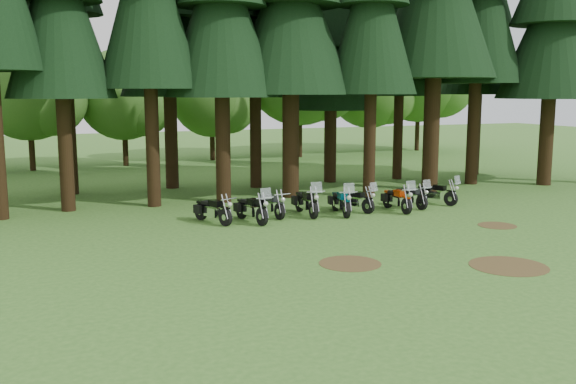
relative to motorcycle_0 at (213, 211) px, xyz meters
name	(u,v)px	position (x,y,z in m)	size (l,w,h in m)	color
ground	(401,239)	(4.99, -5.09, -0.45)	(120.00, 120.00, 0.00)	#396B25
pine_back_4	(331,26)	(9.03, 8.16, 7.80)	(4.94, 4.94, 13.78)	#301F10
pine_back_5	(402,0)	(13.07, 7.77, 9.32)	(3.94, 3.94, 16.33)	#301F10
pine_back_6	(481,2)	(18.35, 7.70, 9.48)	(4.59, 4.59, 16.58)	#301F10
decid_2	(34,90)	(-5.44, 19.69, 4.50)	(6.72, 6.53, 8.40)	#301F10
decid_3	(128,97)	(0.28, 20.04, 4.06)	(6.12, 5.95, 7.65)	#301F10
decid_4	(216,98)	(6.57, 21.24, 3.92)	(5.93, 5.76, 7.41)	#301F10
decid_5	(306,73)	(13.29, 20.63, 5.78)	(8.45, 8.21, 10.56)	#301F10
decid_6	(374,87)	(19.85, 21.92, 4.75)	(7.06, 6.86, 8.82)	#301F10
decid_7	(425,75)	(24.45, 21.74, 5.77)	(8.44, 8.20, 10.55)	#301F10
dirt_patch_0	(350,263)	(1.99, -7.09, -0.45)	(1.80, 1.80, 0.01)	#4C3D1E
dirt_patch_1	(497,226)	(9.49, -4.59, -0.45)	(1.40, 1.40, 0.01)	#4C3D1E
dirt_patch_2	(508,266)	(5.99, -9.09, -0.45)	(2.20, 2.20, 0.01)	#4C3D1E
motorcycle_0	(213,211)	(0.00, 0.00, 0.00)	(0.89, 2.09, 0.89)	black
motorcycle_1	(252,210)	(1.39, -0.43, 0.03)	(0.66, 2.30, 1.44)	black
motorcycle_2	(270,205)	(2.46, 0.34, -0.01)	(0.40, 2.14, 0.87)	black
motorcycle_3	(306,203)	(3.87, 0.00, 0.04)	(0.51, 2.36, 1.48)	black
motorcycle_4	(341,203)	(5.21, -0.39, 0.02)	(0.71, 2.26, 1.42)	black
motorcycle_5	(355,201)	(6.09, 0.00, -0.02)	(0.87, 2.05, 1.31)	black
motorcycle_6	(397,200)	(7.68, -0.65, 0.02)	(0.43, 2.22, 1.40)	black
motorcycle_7	(411,197)	(8.69, -0.14, -0.02)	(0.52, 2.08, 1.30)	black
motorcycle_8	(436,194)	(10.20, 0.13, 0.00)	(1.04, 2.07, 1.34)	black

